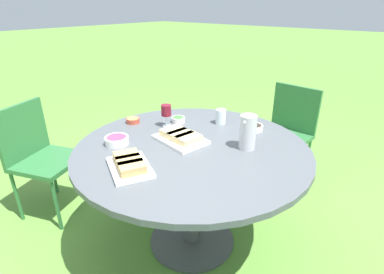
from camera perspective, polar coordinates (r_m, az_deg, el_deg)
name	(u,v)px	position (r m, az deg, el deg)	size (l,w,h in m)	color
ground_plane	(192,240)	(2.29, 0.00, -19.03)	(40.00, 40.00, 0.00)	#5B8C38
dining_table	(192,161)	(1.91, 0.00, -4.56)	(1.45, 1.45, 0.76)	#4C4C51
chair_near_left	(39,151)	(2.59, -27.19, -2.46)	(0.56, 0.55, 0.89)	#2D6B38
chair_far_back	(287,127)	(2.90, 17.65, 1.82)	(0.46, 0.48, 0.89)	#2D6B38
water_pitcher	(248,132)	(1.81, 10.58, 0.91)	(0.11, 0.10, 0.21)	silver
wine_glass	(166,111)	(2.12, -4.94, 4.92)	(0.07, 0.07, 0.16)	silver
platter_bread_main	(180,137)	(1.91, -2.21, -0.01)	(0.28, 0.36, 0.06)	white
platter_charcuterie	(129,164)	(1.63, -11.82, -5.11)	(0.31, 0.35, 0.06)	white
bowl_fries	(133,120)	(2.25, -11.20, 3.17)	(0.10, 0.10, 0.04)	#B74733
bowl_salad	(178,119)	(2.22, -2.63, 3.38)	(0.10, 0.10, 0.04)	white
bowl_olives	(254,127)	(2.12, 11.73, 1.83)	(0.12, 0.12, 0.04)	white
bowl_dip_red	(117,140)	(1.93, -14.14, -0.57)	(0.15, 0.15, 0.05)	white
cup_water_near	(221,117)	(2.19, 5.50, 3.90)	(0.08, 0.08, 0.11)	silver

